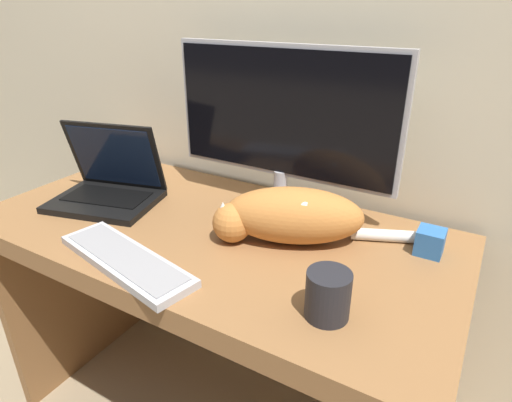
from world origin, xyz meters
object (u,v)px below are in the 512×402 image
coffee_mug (328,295)px  external_keyboard (126,260)px  laptop (108,187)px  monitor (282,121)px  cat (289,215)px

coffee_mug → external_keyboard: bearing=-172.2°
laptop → external_keyboard: laptop is taller
monitor → laptop: size_ratio=1.90×
laptop → coffee_mug: bearing=-26.6°
monitor → laptop: bearing=-153.8°
monitor → external_keyboard: bearing=-109.9°
monitor → coffee_mug: monitor is taller
external_keyboard → cat: 0.42m
external_keyboard → coffee_mug: bearing=19.7°
cat → coffee_mug: cat is taller
laptop → external_keyboard: 0.39m
monitor → external_keyboard: size_ratio=1.60×
monitor → laptop: 0.58m
external_keyboard → coffee_mug: size_ratio=4.27×
cat → coffee_mug: 0.30m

